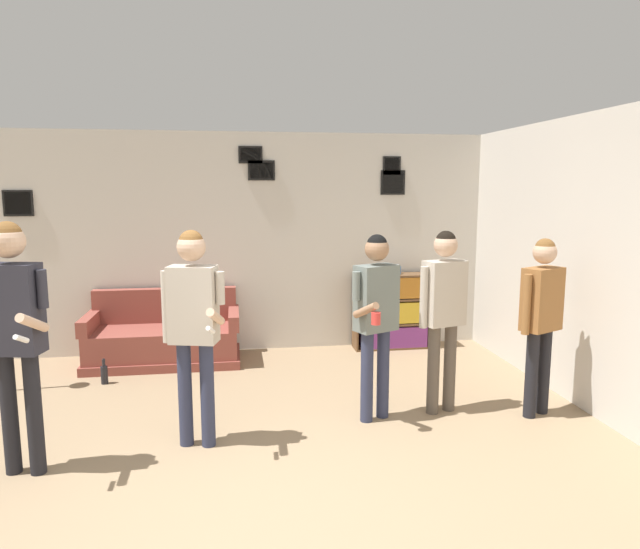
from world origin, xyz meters
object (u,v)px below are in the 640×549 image
(person_player_foreground_left, at_px, (14,320))
(bookshelf, at_px, (393,311))
(couch, at_px, (164,339))
(person_spectator_near_bookshelf, at_px, (444,303))
(bottle_on_floor, at_px, (104,374))
(person_player_foreground_center, at_px, (193,315))
(person_spectator_far_right, at_px, (541,309))
(person_watcher_holding_cup, at_px, (376,308))
(drinking_cup, at_px, (398,270))

(person_player_foreground_left, bearing_deg, bookshelf, 38.26)
(couch, relative_size, person_spectator_near_bookshelf, 1.05)
(bottle_on_floor, bearing_deg, person_player_foreground_left, -94.38)
(person_player_foreground_center, distance_m, bottle_on_floor, 2.15)
(bookshelf, height_order, bottle_on_floor, bookshelf)
(couch, relative_size, bookshelf, 1.72)
(person_player_foreground_center, height_order, bottle_on_floor, person_player_foreground_center)
(person_player_foreground_center, xyz_separation_m, person_spectator_far_right, (2.99, 0.17, -0.09))
(bookshelf, relative_size, person_spectator_far_right, 0.63)
(couch, relative_size, person_watcher_holding_cup, 1.06)
(person_watcher_holding_cup, relative_size, person_spectator_near_bookshelf, 0.99)
(drinking_cup, bearing_deg, person_player_foreground_left, -142.12)
(couch, height_order, person_watcher_holding_cup, person_watcher_holding_cup)
(bookshelf, xyz_separation_m, person_watcher_holding_cup, (-0.79, -2.20, 0.53))
(person_watcher_holding_cup, bearing_deg, person_spectator_far_right, -4.82)
(couch, bearing_deg, bookshelf, 4.09)
(person_player_foreground_left, relative_size, person_watcher_holding_cup, 1.10)
(person_spectator_near_bookshelf, xyz_separation_m, bottle_on_floor, (-3.21, 1.24, -0.91))
(person_watcher_holding_cup, height_order, drinking_cup, person_watcher_holding_cup)
(bookshelf, xyz_separation_m, drinking_cup, (0.05, 0.00, 0.53))
(bottle_on_floor, bearing_deg, bookshelf, 14.66)
(person_spectator_far_right, bearing_deg, bookshelf, 106.27)
(person_player_foreground_left, xyz_separation_m, person_spectator_far_right, (4.18, 0.44, -0.16))
(person_player_foreground_center, relative_size, person_watcher_holding_cup, 1.05)
(person_watcher_holding_cup, bearing_deg, couch, 135.60)
(person_player_foreground_left, height_order, person_watcher_holding_cup, person_player_foreground_left)
(drinking_cup, bearing_deg, bookshelf, -179.80)
(person_player_foreground_center, height_order, person_spectator_near_bookshelf, person_player_foreground_center)
(person_player_foreground_left, height_order, bottle_on_floor, person_player_foreground_left)
(bookshelf, height_order, drinking_cup, drinking_cup)
(person_player_foreground_center, bearing_deg, drinking_cup, 46.57)
(person_player_foreground_left, bearing_deg, couch, 75.07)
(drinking_cup, bearing_deg, person_player_foreground_center, -133.43)
(person_player_foreground_left, relative_size, bottle_on_floor, 6.75)
(person_watcher_holding_cup, bearing_deg, bookshelf, 70.29)
(person_spectator_near_bookshelf, xyz_separation_m, person_spectator_far_right, (0.82, -0.20, -0.04))
(bookshelf, bearing_deg, person_player_foreground_left, -141.74)
(couch, distance_m, person_player_foreground_center, 2.47)
(person_player_foreground_center, distance_m, drinking_cup, 3.43)
(person_spectator_near_bookshelf, relative_size, drinking_cup, 17.11)
(couch, xyz_separation_m, person_player_foreground_left, (-0.68, -2.56, 0.85))
(bookshelf, distance_m, person_spectator_far_right, 2.47)
(person_spectator_far_right, distance_m, bottle_on_floor, 4.37)
(bookshelf, relative_size, person_spectator_near_bookshelf, 0.61)
(couch, distance_m, person_spectator_far_right, 4.15)
(bookshelf, bearing_deg, drinking_cup, 0.20)
(person_spectator_near_bookshelf, bearing_deg, couch, 144.40)
(person_player_foreground_left, relative_size, person_player_foreground_center, 1.05)
(person_spectator_near_bookshelf, bearing_deg, bottle_on_floor, 158.93)
(bookshelf, distance_m, person_player_foreground_center, 3.45)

